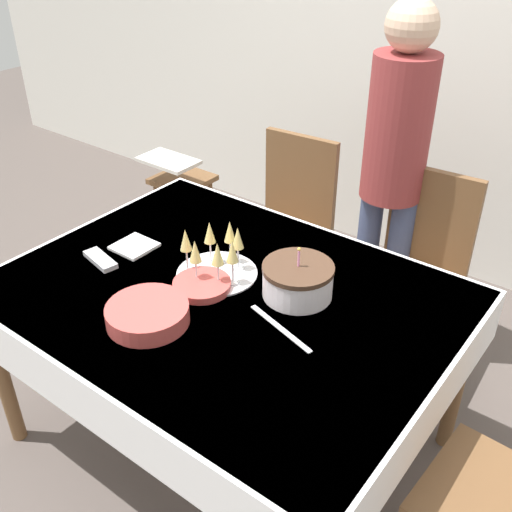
% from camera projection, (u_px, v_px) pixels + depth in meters
% --- Properties ---
extents(ground_plane, '(12.00, 12.00, 0.00)m').
position_uv_depth(ground_plane, '(231.00, 438.00, 2.55)').
color(ground_plane, '#564C47').
extents(wall_back, '(8.00, 0.05, 2.70)m').
position_uv_depth(wall_back, '(453.00, 33.00, 3.08)').
color(wall_back, silver).
rests_on(wall_back, ground_plane).
extents(dining_table, '(1.60, 1.22, 0.77)m').
position_uv_depth(dining_table, '(226.00, 314.00, 2.19)').
color(dining_table, white).
rests_on(dining_table, ground_plane).
extents(dining_chair_far_left, '(0.45, 0.45, 0.96)m').
position_uv_depth(dining_chair_far_left, '(288.00, 222.00, 3.08)').
color(dining_chair_far_left, brown).
rests_on(dining_chair_far_left, ground_plane).
extents(dining_chair_far_right, '(0.44, 0.44, 0.96)m').
position_uv_depth(dining_chair_far_right, '(417.00, 267.00, 2.71)').
color(dining_chair_far_right, brown).
rests_on(dining_chair_far_right, ground_plane).
extents(birthday_cake, '(0.25, 0.25, 0.19)m').
position_uv_depth(birthday_cake, '(298.00, 280.00, 2.09)').
color(birthday_cake, white).
rests_on(birthday_cake, dining_table).
extents(champagne_tray, '(0.30, 0.30, 0.18)m').
position_uv_depth(champagne_tray, '(216.00, 253.00, 2.19)').
color(champagne_tray, silver).
rests_on(champagne_tray, dining_table).
extents(plate_stack_main, '(0.28, 0.28, 0.06)m').
position_uv_depth(plate_stack_main, '(148.00, 314.00, 1.97)').
color(plate_stack_main, '#CC4C47').
rests_on(plate_stack_main, dining_table).
extents(plate_stack_dessert, '(0.21, 0.21, 0.03)m').
position_uv_depth(plate_stack_dessert, '(202.00, 285.00, 2.15)').
color(plate_stack_dessert, '#CC4C47').
rests_on(plate_stack_dessert, dining_table).
extents(cake_knife, '(0.29, 0.10, 0.00)m').
position_uv_depth(cake_knife, '(280.00, 328.00, 1.96)').
color(cake_knife, silver).
rests_on(cake_knife, dining_table).
extents(fork_pile, '(0.18, 0.09, 0.02)m').
position_uv_depth(fork_pile, '(100.00, 260.00, 2.30)').
color(fork_pile, silver).
rests_on(fork_pile, dining_table).
extents(napkin_pile, '(0.15, 0.15, 0.01)m').
position_uv_depth(napkin_pile, '(134.00, 246.00, 2.39)').
color(napkin_pile, white).
rests_on(napkin_pile, dining_table).
extents(person_standing, '(0.28, 0.28, 1.64)m').
position_uv_depth(person_standing, '(395.00, 155.00, 2.63)').
color(person_standing, '#3F4C72').
rests_on(person_standing, ground_plane).
extents(high_chair, '(0.33, 0.35, 0.71)m').
position_uv_depth(high_chair, '(181.00, 191.00, 3.48)').
color(high_chair, brown).
rests_on(high_chair, ground_plane).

